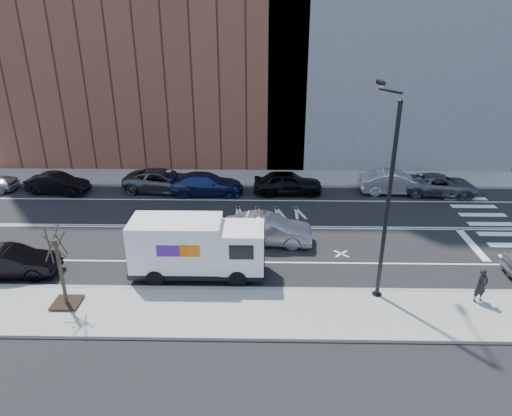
{
  "coord_description": "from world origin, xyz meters",
  "views": [
    {
      "loc": [
        1.76,
        -25.24,
        12.11
      ],
      "look_at": [
        1.29,
        -0.31,
        1.4
      ],
      "focal_mm": 32.0,
      "sensor_mm": 36.0,
      "label": 1
    }
  ],
  "objects_px": {
    "driving_sedan": "(268,230)",
    "pedestrian": "(481,285)",
    "far_parked_b": "(58,184)",
    "fedex_van": "(196,247)"
  },
  "relations": [
    {
      "from": "driving_sedan",
      "to": "pedestrian",
      "type": "distance_m",
      "value": 11.08
    },
    {
      "from": "fedex_van",
      "to": "far_parked_b",
      "type": "relative_size",
      "value": 1.49
    },
    {
      "from": "driving_sedan",
      "to": "far_parked_b",
      "type": "bearing_deg",
      "value": 68.79
    },
    {
      "from": "far_parked_b",
      "to": "driving_sedan",
      "type": "relative_size",
      "value": 0.88
    },
    {
      "from": "driving_sedan",
      "to": "pedestrian",
      "type": "xyz_separation_m",
      "value": [
        9.46,
        -5.76,
        0.16
      ]
    },
    {
      "from": "fedex_van",
      "to": "far_parked_b",
      "type": "bearing_deg",
      "value": 136.5
    },
    {
      "from": "far_parked_b",
      "to": "driving_sedan",
      "type": "bearing_deg",
      "value": -109.39
    },
    {
      "from": "driving_sedan",
      "to": "pedestrian",
      "type": "height_order",
      "value": "pedestrian"
    },
    {
      "from": "fedex_van",
      "to": "far_parked_b",
      "type": "distance_m",
      "value": 16.1
    },
    {
      "from": "far_parked_b",
      "to": "pedestrian",
      "type": "relative_size",
      "value": 2.65
    }
  ]
}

